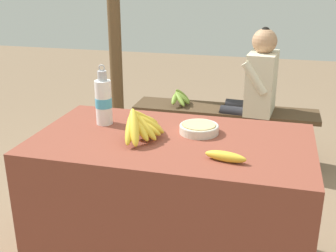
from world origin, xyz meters
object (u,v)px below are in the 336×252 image
(loose_banana_front, at_px, (226,156))
(seated_vendor, at_px, (255,87))
(banana_bunch_ripe, at_px, (141,124))
(wooden_bench, at_px, (224,117))
(serving_bowl, at_px, (199,128))
(water_bottle, at_px, (104,101))
(banana_bunch_green, at_px, (180,97))

(loose_banana_front, xyz_separation_m, seated_vendor, (0.02, 1.61, -0.12))
(banana_bunch_ripe, xyz_separation_m, seated_vendor, (0.44, 1.46, -0.17))
(banana_bunch_ripe, relative_size, wooden_bench, 0.21)
(banana_bunch_ripe, distance_m, wooden_bench, 1.57)
(serving_bowl, relative_size, wooden_bench, 0.13)
(loose_banana_front, distance_m, seated_vendor, 1.62)
(wooden_bench, xyz_separation_m, seated_vendor, (0.22, -0.03, 0.27))
(serving_bowl, xyz_separation_m, loose_banana_front, (0.17, -0.29, -0.00))
(serving_bowl, distance_m, wooden_bench, 1.40)
(wooden_bench, bearing_deg, serving_bowl, -88.44)
(serving_bowl, bearing_deg, banana_bunch_ripe, -150.29)
(banana_bunch_ripe, height_order, seated_vendor, seated_vendor)
(serving_bowl, height_order, water_bottle, water_bottle)
(seated_vendor, bearing_deg, water_bottle, 67.80)
(serving_bowl, xyz_separation_m, banana_bunch_green, (-0.41, 1.34, -0.25))
(banana_bunch_ripe, relative_size, serving_bowl, 1.64)
(banana_bunch_ripe, relative_size, banana_bunch_green, 1.14)
(water_bottle, relative_size, wooden_bench, 0.21)
(banana_bunch_green, bearing_deg, wooden_bench, 0.13)
(loose_banana_front, height_order, banana_bunch_green, loose_banana_front)
(seated_vendor, bearing_deg, banana_bunch_green, 2.91)
(water_bottle, distance_m, loose_banana_front, 0.74)
(water_bottle, bearing_deg, seated_vendor, 62.35)
(banana_bunch_ripe, height_order, wooden_bench, banana_bunch_ripe)
(loose_banana_front, distance_m, banana_bunch_green, 1.75)
(serving_bowl, xyz_separation_m, wooden_bench, (-0.04, 1.34, -0.39))
(banana_bunch_ripe, bearing_deg, banana_bunch_green, 96.03)
(seated_vendor, bearing_deg, wooden_bench, -1.48)
(banana_bunch_ripe, distance_m, water_bottle, 0.29)
(loose_banana_front, xyz_separation_m, wooden_bench, (-0.20, 1.64, -0.39))
(banana_bunch_ripe, height_order, serving_bowl, banana_bunch_ripe)
(loose_banana_front, relative_size, banana_bunch_green, 0.66)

